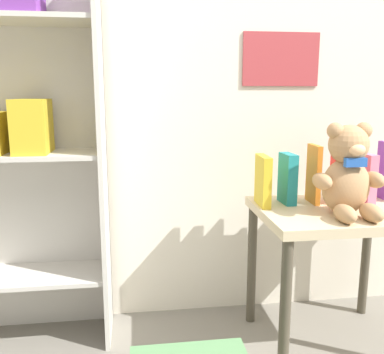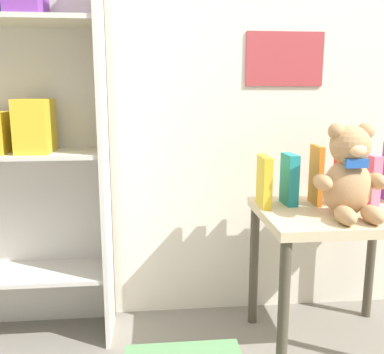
% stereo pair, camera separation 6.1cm
% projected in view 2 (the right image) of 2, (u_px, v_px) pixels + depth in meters
% --- Properties ---
extents(wall_back, '(4.80, 0.07, 2.50)m').
position_uv_depth(wall_back, '(263.00, 42.00, 1.89)').
color(wall_back, silver).
rests_on(wall_back, ground_plane).
extents(bookshelf_side, '(0.70, 0.28, 1.58)m').
position_uv_depth(bookshelf_side, '(17.00, 126.00, 1.71)').
color(bookshelf_side, beige).
rests_on(bookshelf_side, ground_plane).
extents(display_table, '(0.61, 0.49, 0.58)m').
position_uv_depth(display_table, '(336.00, 232.00, 1.68)').
color(display_table, beige).
rests_on(display_table, ground_plane).
extents(teddy_bear, '(0.26, 0.24, 0.34)m').
position_uv_depth(teddy_bear, '(350.00, 175.00, 1.55)').
color(teddy_bear, tan).
rests_on(teddy_bear, display_table).
extents(book_standing_yellow, '(0.04, 0.15, 0.20)m').
position_uv_depth(book_standing_yellow, '(264.00, 181.00, 1.70)').
color(book_standing_yellow, gold).
rests_on(book_standing_yellow, display_table).
extents(book_standing_teal, '(0.05, 0.11, 0.21)m').
position_uv_depth(book_standing_teal, '(289.00, 179.00, 1.73)').
color(book_standing_teal, teal).
rests_on(book_standing_teal, display_table).
extents(book_standing_orange, '(0.03, 0.12, 0.24)m').
position_uv_depth(book_standing_orange, '(316.00, 175.00, 1.73)').
color(book_standing_orange, orange).
rests_on(book_standing_orange, display_table).
extents(book_standing_red, '(0.03, 0.14, 0.19)m').
position_uv_depth(book_standing_red, '(342.00, 181.00, 1.74)').
color(book_standing_red, red).
rests_on(book_standing_red, display_table).
extents(book_standing_pink, '(0.04, 0.15, 0.20)m').
position_uv_depth(book_standing_pink, '(367.00, 178.00, 1.76)').
color(book_standing_pink, '#D17093').
rests_on(book_standing_pink, display_table).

